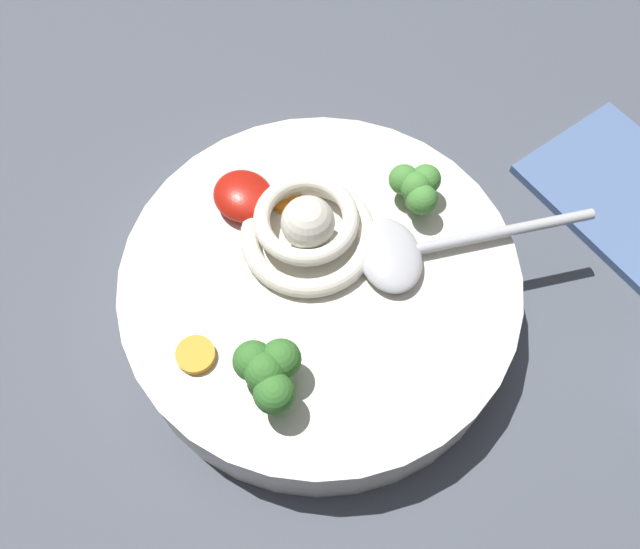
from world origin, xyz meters
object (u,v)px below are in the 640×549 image
at_px(soup_spoon, 409,251).
at_px(folded_napkin, 633,200).
at_px(soup_bowl, 320,291).
at_px(noodle_pile, 308,228).

distance_m(soup_spoon, folded_napkin, 0.22).
bearing_deg(soup_bowl, noodle_pile, -27.49).
bearing_deg(soup_bowl, soup_spoon, -120.83).
bearing_deg(soup_spoon, folded_napkin, 9.46).
relative_size(noodle_pile, soup_spoon, 0.64).
relative_size(soup_bowl, folded_napkin, 1.70).
height_order(noodle_pile, folded_napkin, noodle_pile).
xyz_separation_m(soup_bowl, soup_spoon, (-0.03, -0.05, 0.03)).
relative_size(soup_bowl, noodle_pile, 2.65).
height_order(soup_bowl, folded_napkin, soup_bowl).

